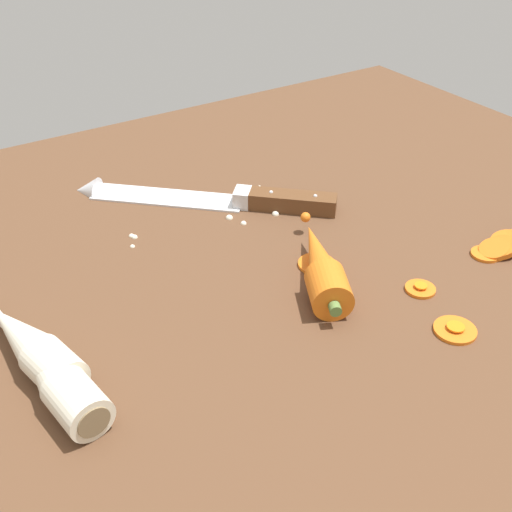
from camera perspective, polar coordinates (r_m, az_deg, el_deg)
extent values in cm
cube|color=brown|center=(72.35, -0.85, -1.54)|extent=(120.00, 90.00, 4.00)
cube|color=silver|center=(83.83, -7.98, 5.33)|extent=(17.69, 16.79, 0.50)
cone|color=silver|center=(87.72, -15.02, 5.82)|extent=(4.89, 4.94, 3.96)
cube|color=silver|center=(81.09, -1.24, 5.31)|extent=(3.46, 3.52, 2.20)
cube|color=brown|center=(80.20, 3.34, 4.90)|extent=(9.99, 9.52, 2.20)
sphere|color=silver|center=(79.99, 1.37, 5.77)|extent=(0.50, 0.50, 0.50)
sphere|color=silver|center=(79.45, 5.37, 5.41)|extent=(0.50, 0.50, 0.50)
cylinder|color=orange|center=(63.48, 6.59, -3.01)|extent=(6.01, 6.37, 4.20)
cone|color=orange|center=(68.25, 5.61, 0.02)|extent=(8.99, 12.53, 3.99)
sphere|color=orange|center=(75.03, 4.49, 3.51)|extent=(1.20, 1.20, 1.20)
cylinder|color=#5B7F3D|center=(61.10, 7.15, -4.76)|extent=(1.52, 1.43, 1.20)
cylinder|color=silver|center=(53.95, -15.81, -12.66)|extent=(4.73, 5.74, 4.00)
cone|color=silver|center=(59.02, -19.09, -8.54)|extent=(5.13, 9.71, 3.80)
cylinder|color=silver|center=(65.18, -21.67, -5.61)|extent=(2.17, 10.00, 0.70)
cylinder|color=#7A6647|center=(52.25, -14.45, -14.33)|extent=(2.81, 0.71, 2.80)
cylinder|color=silver|center=(57.43, -17.73, -9.62)|extent=(5.00, 5.76, 4.00)
cone|color=silver|center=(62.46, -20.93, -6.29)|extent=(5.65, 9.51, 3.80)
cylinder|color=#7A6647|center=(55.72, -16.43, -10.95)|extent=(2.80, 0.90, 2.80)
cylinder|color=orange|center=(76.14, 20.04, 0.27)|extent=(3.29, 3.29, 0.70)
cylinder|color=orange|center=(76.60, 20.72, 0.55)|extent=(3.43, 3.37, 1.96)
cylinder|color=orange|center=(76.86, 21.30, 0.74)|extent=(3.43, 3.38, 2.14)
cylinder|color=orange|center=(77.60, 21.72, 1.19)|extent=(3.71, 3.64, 1.79)
cylinder|color=orange|center=(64.03, 17.55, -6.28)|extent=(4.14, 4.14, 0.70)
cylinder|color=orange|center=(63.87, 17.59, -6.10)|extent=(1.74, 1.74, 0.16)
cylinder|color=orange|center=(70.22, 5.51, -0.62)|extent=(4.19, 4.19, 0.70)
cylinder|color=orange|center=(70.07, 5.52, -0.44)|extent=(1.76, 1.76, 0.16)
cylinder|color=orange|center=(68.41, 14.63, -2.78)|extent=(3.20, 3.20, 0.70)
cylinder|color=orange|center=(68.25, 14.67, -2.60)|extent=(1.35, 1.35, 0.16)
sphere|color=silver|center=(80.14, 2.56, 4.20)|extent=(0.48, 0.48, 0.48)
sphere|color=silver|center=(85.79, 0.33, 6.38)|extent=(0.46, 0.46, 0.46)
sphere|color=silver|center=(77.40, -1.14, 3.16)|extent=(0.73, 0.73, 0.73)
sphere|color=silver|center=(79.32, 1.78, 4.05)|extent=(0.90, 0.90, 0.90)
sphere|color=silver|center=(74.44, -11.12, 1.00)|extent=(0.57, 0.57, 0.57)
sphere|color=silver|center=(76.07, -10.94, 1.88)|extent=(0.73, 0.73, 0.73)
sphere|color=silver|center=(76.40, -11.20, 1.97)|extent=(0.66, 0.66, 0.66)
sphere|color=silver|center=(78.55, -2.44, 3.71)|extent=(0.90, 0.90, 0.90)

